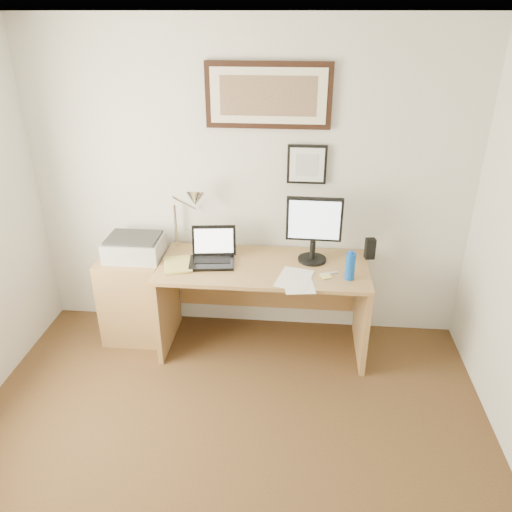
# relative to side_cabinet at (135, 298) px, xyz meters

# --- Properties ---
(ceiling) EXTENTS (4.00, 4.00, 0.00)m
(ceiling) POSITION_rel_side_cabinet_xyz_m (0.92, -1.68, 2.13)
(ceiling) COLOR white
(ceiling) RESTS_ON ground
(wall_back) EXTENTS (3.50, 0.02, 2.50)m
(wall_back) POSITION_rel_side_cabinet_xyz_m (0.92, 0.32, 0.89)
(wall_back) COLOR silver
(wall_back) RESTS_ON ground
(side_cabinet) EXTENTS (0.50, 0.40, 0.73)m
(side_cabinet) POSITION_rel_side_cabinet_xyz_m (0.00, 0.00, 0.00)
(side_cabinet) COLOR olive
(side_cabinet) RESTS_ON floor
(water_bottle) EXTENTS (0.07, 0.07, 0.20)m
(water_bottle) POSITION_rel_side_cabinet_xyz_m (1.71, -0.20, 0.49)
(water_bottle) COLOR #0D4AB0
(water_bottle) RESTS_ON desk
(bottle_cap) EXTENTS (0.04, 0.04, 0.02)m
(bottle_cap) POSITION_rel_side_cabinet_xyz_m (1.71, -0.20, 0.60)
(bottle_cap) COLOR #0D4AB0
(bottle_cap) RESTS_ON water_bottle
(speaker) EXTENTS (0.08, 0.08, 0.16)m
(speaker) POSITION_rel_side_cabinet_xyz_m (1.89, 0.15, 0.47)
(speaker) COLOR black
(speaker) RESTS_ON desk
(paper_sheet_a) EXTENTS (0.25, 0.33, 0.00)m
(paper_sheet_a) POSITION_rel_side_cabinet_xyz_m (1.34, -0.31, 0.39)
(paper_sheet_a) COLOR white
(paper_sheet_a) RESTS_ON desk
(paper_sheet_b) EXTENTS (0.30, 0.37, 0.00)m
(paper_sheet_b) POSITION_rel_side_cabinet_xyz_m (1.31, -0.24, 0.39)
(paper_sheet_b) COLOR white
(paper_sheet_b) RESTS_ON desk
(sticky_pad) EXTENTS (0.10, 0.10, 0.01)m
(sticky_pad) POSITION_rel_side_cabinet_xyz_m (1.54, -0.20, 0.39)
(sticky_pad) COLOR #E3DA6B
(sticky_pad) RESTS_ON desk
(marker_pen) EXTENTS (0.14, 0.06, 0.02)m
(marker_pen) POSITION_rel_side_cabinet_xyz_m (1.56, -0.15, 0.39)
(marker_pen) COLOR white
(marker_pen) RESTS_ON desk
(book) EXTENTS (0.28, 0.33, 0.02)m
(book) POSITION_rel_side_cabinet_xyz_m (0.32, -0.15, 0.40)
(book) COLOR tan
(book) RESTS_ON desk
(desk) EXTENTS (1.60, 0.70, 0.75)m
(desk) POSITION_rel_side_cabinet_xyz_m (1.07, 0.04, 0.15)
(desk) COLOR olive
(desk) RESTS_ON floor
(laptop) EXTENTS (0.37, 0.33, 0.26)m
(laptop) POSITION_rel_side_cabinet_xyz_m (0.67, -0.02, 0.44)
(laptop) COLOR black
(laptop) RESTS_ON desk
(lcd_monitor) EXTENTS (0.42, 0.22, 0.52)m
(lcd_monitor) POSITION_rel_side_cabinet_xyz_m (1.44, 0.06, 0.68)
(lcd_monitor) COLOR black
(lcd_monitor) RESTS_ON desk
(printer) EXTENTS (0.44, 0.34, 0.18)m
(printer) POSITION_rel_side_cabinet_xyz_m (0.04, 0.04, 0.45)
(printer) COLOR #ACACAF
(printer) RESTS_ON side_cabinet
(desk_lamp) EXTENTS (0.29, 0.27, 0.53)m
(desk_lamp) POSITION_rel_side_cabinet_xyz_m (0.51, 0.13, 0.82)
(desk_lamp) COLOR silver
(desk_lamp) RESTS_ON desk
(picture_large) EXTENTS (0.92, 0.04, 0.47)m
(picture_large) POSITION_rel_side_cabinet_xyz_m (1.07, 0.29, 1.59)
(picture_large) COLOR black
(picture_large) RESTS_ON wall_back
(picture_small) EXTENTS (0.30, 0.03, 0.30)m
(picture_small) POSITION_rel_side_cabinet_xyz_m (1.37, 0.29, 1.09)
(picture_small) COLOR black
(picture_small) RESTS_ON wall_back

